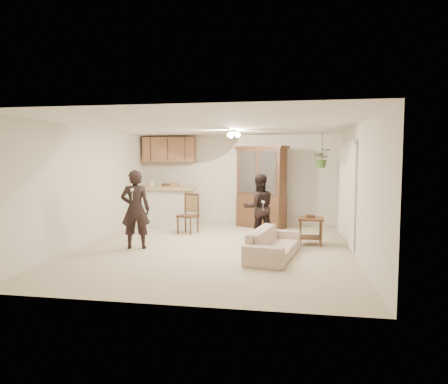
% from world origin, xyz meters
% --- Properties ---
extents(floor, '(6.50, 6.50, 0.00)m').
position_xyz_m(floor, '(0.00, 0.00, 0.00)').
color(floor, beige).
rests_on(floor, ground).
extents(ceiling, '(5.50, 6.50, 0.02)m').
position_xyz_m(ceiling, '(0.00, 0.00, 2.50)').
color(ceiling, white).
rests_on(ceiling, wall_back).
extents(wall_back, '(5.50, 0.02, 2.50)m').
position_xyz_m(wall_back, '(0.00, 3.25, 1.25)').
color(wall_back, silver).
rests_on(wall_back, ground).
extents(wall_front, '(5.50, 0.02, 2.50)m').
position_xyz_m(wall_front, '(0.00, -3.25, 1.25)').
color(wall_front, silver).
rests_on(wall_front, ground).
extents(wall_left, '(0.02, 6.50, 2.50)m').
position_xyz_m(wall_left, '(-2.75, 0.00, 1.25)').
color(wall_left, silver).
rests_on(wall_left, ground).
extents(wall_right, '(0.02, 6.50, 2.50)m').
position_xyz_m(wall_right, '(2.75, 0.00, 1.25)').
color(wall_right, silver).
rests_on(wall_right, ground).
extents(breakfast_bar, '(1.60, 0.55, 1.00)m').
position_xyz_m(breakfast_bar, '(-1.85, 2.35, 0.50)').
color(breakfast_bar, silver).
rests_on(breakfast_bar, floor).
extents(bar_top, '(1.75, 0.70, 0.08)m').
position_xyz_m(bar_top, '(-1.85, 2.35, 1.05)').
color(bar_top, tan).
rests_on(bar_top, breakfast_bar).
extents(upper_cabinets, '(1.50, 0.34, 0.70)m').
position_xyz_m(upper_cabinets, '(-1.90, 3.07, 2.10)').
color(upper_cabinets, brown).
rests_on(upper_cabinets, wall_back).
extents(vertical_blinds, '(0.06, 2.30, 2.10)m').
position_xyz_m(vertical_blinds, '(2.71, 0.90, 1.10)').
color(vertical_blinds, silver).
rests_on(vertical_blinds, wall_right).
extents(ceiling_fixture, '(0.36, 0.36, 0.20)m').
position_xyz_m(ceiling_fixture, '(0.20, 1.20, 2.40)').
color(ceiling_fixture, beige).
rests_on(ceiling_fixture, ceiling).
extents(hanging_plant, '(0.43, 0.37, 0.48)m').
position_xyz_m(hanging_plant, '(2.30, 2.40, 1.85)').
color(hanging_plant, '#316126').
rests_on(hanging_plant, ceiling).
extents(plant_cord, '(0.01, 0.01, 0.65)m').
position_xyz_m(plant_cord, '(2.30, 2.40, 2.17)').
color(plant_cord, '#29241E').
rests_on(plant_cord, ceiling).
extents(sofa, '(1.06, 1.98, 0.73)m').
position_xyz_m(sofa, '(1.23, -0.56, 0.37)').
color(sofa, beige).
rests_on(sofa, floor).
extents(adult, '(0.74, 0.57, 1.80)m').
position_xyz_m(adult, '(-1.59, -0.29, 0.90)').
color(adult, black).
rests_on(adult, floor).
extents(child, '(0.79, 0.70, 1.35)m').
position_xyz_m(child, '(0.84, 0.86, 0.68)').
color(child, black).
rests_on(child, floor).
extents(china_hutch, '(1.48, 1.05, 2.18)m').
position_xyz_m(china_hutch, '(0.76, 2.69, 1.07)').
color(china_hutch, '#3B2715').
rests_on(china_hutch, floor).
extents(side_table, '(0.55, 0.55, 0.65)m').
position_xyz_m(side_table, '(1.96, 0.68, 0.30)').
color(side_table, '#3B2715').
rests_on(side_table, floor).
extents(chair_bar, '(0.64, 0.64, 1.16)m').
position_xyz_m(chair_bar, '(-1.71, 2.50, 0.33)').
color(chair_bar, '#3B2715').
rests_on(chair_bar, floor).
extents(chair_hutch_left, '(0.54, 0.54, 0.99)m').
position_xyz_m(chair_hutch_left, '(-0.95, 1.48, 0.28)').
color(chair_hutch_left, '#3B2715').
rests_on(chair_hutch_left, floor).
extents(chair_hutch_right, '(0.63, 0.63, 1.01)m').
position_xyz_m(chair_hutch_right, '(0.83, 2.79, 0.28)').
color(chair_hutch_right, '#3B2715').
rests_on(chair_hutch_right, floor).
extents(controller_adult, '(0.07, 0.15, 0.04)m').
position_xyz_m(controller_adult, '(-1.50, -0.66, 1.24)').
color(controller_adult, white).
rests_on(controller_adult, adult).
extents(controller_child, '(0.08, 0.14, 0.04)m').
position_xyz_m(controller_child, '(0.95, 0.53, 0.92)').
color(controller_child, white).
rests_on(controller_child, child).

